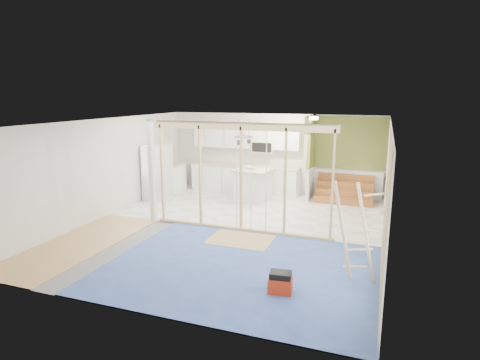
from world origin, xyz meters
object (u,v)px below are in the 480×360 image
(island, at_px, (253,185))
(toolbox, at_px, (280,283))
(fridge, at_px, (158,173))
(ladder, at_px, (357,232))

(island, distance_m, toolbox, 5.81)
(toolbox, bearing_deg, fridge, 130.84)
(fridge, xyz_separation_m, ladder, (6.14, -3.65, 0.04))
(fridge, xyz_separation_m, toolbox, (5.03, -4.56, -0.68))
(island, relative_size, ladder, 0.66)
(ladder, bearing_deg, island, 134.10)
(island, bearing_deg, fridge, -156.76)
(ladder, bearing_deg, toolbox, -133.14)
(ladder, bearing_deg, fridge, 156.69)
(fridge, distance_m, ladder, 7.14)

